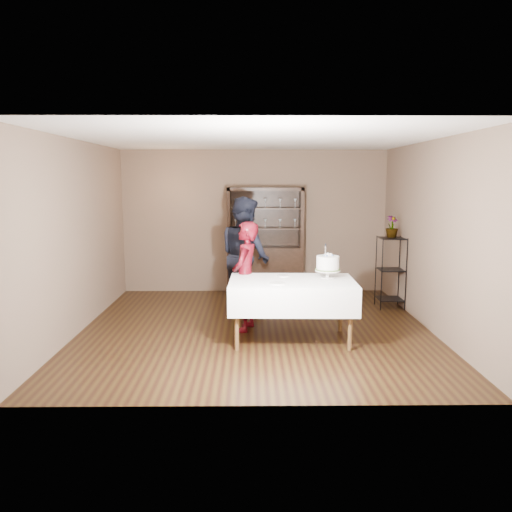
{
  "coord_description": "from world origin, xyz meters",
  "views": [
    {
      "loc": [
        -0.07,
        -7.0,
        2.15
      ],
      "look_at": [
        0.01,
        0.1,
        1.05
      ],
      "focal_mm": 35.0,
      "sensor_mm": 36.0,
      "label": 1
    }
  ],
  "objects_px": {
    "man": "(245,255)",
    "potted_plant": "(392,227)",
    "woman": "(245,276)",
    "plant_etagere": "(391,270)",
    "china_hutch": "(265,259)",
    "cake_table": "(292,294)",
    "cake": "(328,264)"
  },
  "relations": [
    {
      "from": "cake_table",
      "to": "woman",
      "type": "relative_size",
      "value": 1.07
    },
    {
      "from": "plant_etagere",
      "to": "potted_plant",
      "type": "distance_m",
      "value": 0.72
    },
    {
      "from": "woman",
      "to": "potted_plant",
      "type": "xyz_separation_m",
      "value": [
        2.43,
        1.29,
        0.59
      ]
    },
    {
      "from": "plant_etagere",
      "to": "potted_plant",
      "type": "xyz_separation_m",
      "value": [
        0.0,
        0.05,
        0.72
      ]
    },
    {
      "from": "woman",
      "to": "potted_plant",
      "type": "relative_size",
      "value": 4.31
    },
    {
      "from": "plant_etagere",
      "to": "man",
      "type": "xyz_separation_m",
      "value": [
        -2.44,
        -0.3,
        0.29
      ]
    },
    {
      "from": "cake",
      "to": "potted_plant",
      "type": "distance_m",
      "value": 2.13
    },
    {
      "from": "plant_etagere",
      "to": "cake_table",
      "type": "distance_m",
      "value": 2.5
    },
    {
      "from": "plant_etagere",
      "to": "woman",
      "type": "relative_size",
      "value": 0.77
    },
    {
      "from": "woman",
      "to": "man",
      "type": "relative_size",
      "value": 0.83
    },
    {
      "from": "cake",
      "to": "man",
      "type": "bearing_deg",
      "value": 131.3
    },
    {
      "from": "potted_plant",
      "to": "plant_etagere",
      "type": "bearing_deg",
      "value": -94.54
    },
    {
      "from": "man",
      "to": "cake",
      "type": "distance_m",
      "value": 1.71
    },
    {
      "from": "plant_etagere",
      "to": "cake_table",
      "type": "height_order",
      "value": "plant_etagere"
    },
    {
      "from": "cake",
      "to": "china_hutch",
      "type": "bearing_deg",
      "value": 106.23
    },
    {
      "from": "cake_table",
      "to": "man",
      "type": "height_order",
      "value": "man"
    },
    {
      "from": "cake_table",
      "to": "potted_plant",
      "type": "relative_size",
      "value": 4.62
    },
    {
      "from": "woman",
      "to": "cake_table",
      "type": "bearing_deg",
      "value": 66.15
    },
    {
      "from": "man",
      "to": "woman",
      "type": "bearing_deg",
      "value": 149.74
    },
    {
      "from": "cake_table",
      "to": "china_hutch",
      "type": "bearing_deg",
      "value": 95.67
    },
    {
      "from": "cake_table",
      "to": "potted_plant",
      "type": "bearing_deg",
      "value": 44.67
    },
    {
      "from": "man",
      "to": "potted_plant",
      "type": "height_order",
      "value": "man"
    },
    {
      "from": "plant_etagere",
      "to": "man",
      "type": "distance_m",
      "value": 2.48
    },
    {
      "from": "china_hutch",
      "to": "cake",
      "type": "height_order",
      "value": "china_hutch"
    },
    {
      "from": "china_hutch",
      "to": "woman",
      "type": "relative_size",
      "value": 1.28
    },
    {
      "from": "china_hutch",
      "to": "man",
      "type": "bearing_deg",
      "value": -104.9
    },
    {
      "from": "china_hutch",
      "to": "man",
      "type": "relative_size",
      "value": 1.06
    },
    {
      "from": "man",
      "to": "potted_plant",
      "type": "xyz_separation_m",
      "value": [
        2.44,
        0.35,
        0.43
      ]
    },
    {
      "from": "plant_etagere",
      "to": "woman",
      "type": "height_order",
      "value": "woman"
    },
    {
      "from": "man",
      "to": "plant_etagere",
      "type": "bearing_deg",
      "value": -114.12
    },
    {
      "from": "cake_table",
      "to": "cake",
      "type": "height_order",
      "value": "cake"
    },
    {
      "from": "plant_etagere",
      "to": "woman",
      "type": "bearing_deg",
      "value": -152.94
    }
  ]
}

